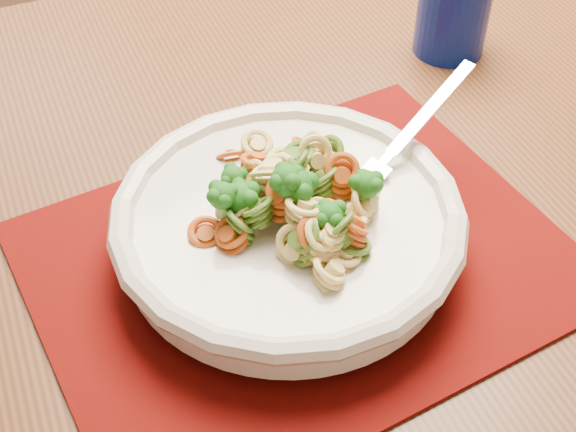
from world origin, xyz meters
TOP-DOWN VIEW (x-y plane):
  - dining_table at (-0.17, -0.78)m, footprint 1.52×1.11m
  - placemat at (-0.24, -0.82)m, footprint 0.43×0.34m
  - pasta_bowl at (-0.24, -0.81)m, footprint 0.28×0.28m
  - pasta_broccoli_heap at (-0.24, -0.81)m, footprint 0.24×0.24m
  - fork at (-0.16, -0.81)m, footprint 0.18×0.07m
  - tumbler at (0.06, -0.65)m, footprint 0.08×0.08m

SIDE VIEW (x-z plane):
  - dining_table at x=-0.17m, z-range 0.27..1.00m
  - placemat at x=-0.24m, z-range 0.73..0.73m
  - pasta_bowl at x=-0.24m, z-range 0.74..0.79m
  - tumbler at x=0.06m, z-range 0.73..0.82m
  - fork at x=-0.16m, z-range 0.74..0.82m
  - pasta_broccoli_heap at x=-0.24m, z-range 0.75..0.81m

